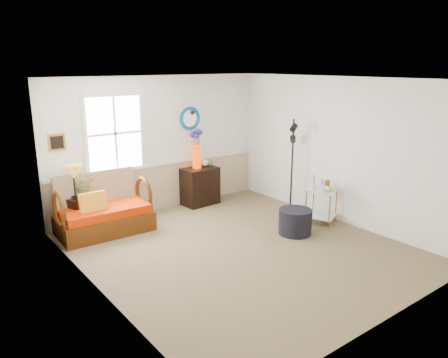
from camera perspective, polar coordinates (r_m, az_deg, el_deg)
floor at (r=6.92m, az=2.21°, el=-9.13°), size 4.50×5.00×0.01m
ceiling at (r=6.32m, az=2.45°, el=12.92°), size 4.50×5.00×0.01m
walls at (r=6.50m, az=2.33°, el=1.39°), size 4.51×5.01×2.60m
wainscot at (r=8.71m, az=-8.20°, el=-1.02°), size 4.46×0.02×0.90m
chair_rail at (r=8.58m, az=-8.28°, el=1.98°), size 4.46×0.04×0.06m
window at (r=8.07m, az=-14.07°, el=5.78°), size 1.14×0.06×1.44m
picture at (r=7.74m, az=-21.01°, el=4.49°), size 0.28×0.03×0.28m
mirror at (r=8.80m, az=-4.51°, el=7.90°), size 0.47×0.07×0.47m
loveseat at (r=7.68m, az=-15.47°, el=-3.21°), size 1.56×0.92×1.00m
throw_pillow at (r=7.50m, az=-16.68°, el=-3.34°), size 0.44×0.11×0.44m
lamp_stand at (r=7.87m, az=-18.45°, el=-4.47°), size 0.45×0.45×0.62m
table_lamp at (r=7.72m, az=-18.99°, el=-0.30°), size 0.43×0.43×0.57m
potted_plant at (r=7.81m, az=-17.83°, el=-1.04°), size 0.39×0.42×0.30m
cabinet at (r=8.93m, az=-3.16°, el=-0.93°), size 0.73×0.49×0.77m
flower_vase at (r=8.74m, az=-3.59°, el=3.89°), size 0.27×0.27×0.77m
side_table at (r=8.06m, az=12.57°, el=-3.51°), size 0.66×0.66×0.64m
tabletop_items at (r=7.93m, az=12.67°, el=-0.41°), size 0.53×0.53×0.26m
floor_lamp at (r=8.52m, az=8.87°, el=1.74°), size 0.32×0.32×1.80m
ottoman at (r=7.53m, az=9.28°, el=-5.52°), size 0.72×0.72×0.43m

